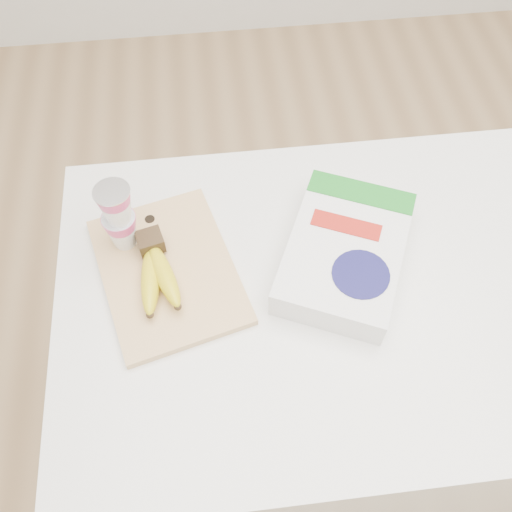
# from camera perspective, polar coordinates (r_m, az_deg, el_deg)

# --- Properties ---
(room) EXTENTS (4.00, 4.00, 4.00)m
(room) POSITION_cam_1_polar(r_m,az_deg,el_deg) (0.70, 15.47, 19.03)
(room) COLOR tan
(room) RESTS_ON ground
(table) EXTENTS (1.11, 0.74, 0.83)m
(table) POSITION_cam_1_polar(r_m,az_deg,el_deg) (1.46, 7.13, -11.30)
(table) COLOR white
(table) RESTS_ON ground
(cutting_board) EXTENTS (0.32, 0.38, 0.02)m
(cutting_board) POSITION_cam_1_polar(r_m,az_deg,el_deg) (1.10, -8.81, -1.46)
(cutting_board) COLOR #D9B077
(cutting_board) RESTS_ON table
(bananas) EXTENTS (0.09, 0.19, 0.05)m
(bananas) POSITION_cam_1_polar(r_m,az_deg,el_deg) (1.07, -9.95, -1.53)
(bananas) COLOR #382816
(bananas) RESTS_ON cutting_board
(yogurt_stack) EXTENTS (0.07, 0.07, 0.15)m
(yogurt_stack) POSITION_cam_1_polar(r_m,az_deg,el_deg) (1.07, -13.61, 3.92)
(yogurt_stack) COLOR white
(yogurt_stack) RESTS_ON cutting_board
(cereal_box) EXTENTS (0.32, 0.37, 0.07)m
(cereal_box) POSITION_cam_1_polar(r_m,az_deg,el_deg) (1.09, 8.89, 0.38)
(cereal_box) COLOR white
(cereal_box) RESTS_ON table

